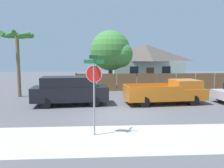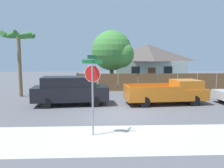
{
  "view_description": "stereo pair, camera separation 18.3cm",
  "coord_description": "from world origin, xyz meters",
  "px_view_note": "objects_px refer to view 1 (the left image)",
  "views": [
    {
      "loc": [
        -1.09,
        -11.75,
        3.1
      ],
      "look_at": [
        -0.34,
        0.95,
        1.6
      ],
      "focal_mm": 35.0,
      "sensor_mm": 36.0,
      "label": 1
    },
    {
      "loc": [
        -0.91,
        -11.76,
        3.1
      ],
      "look_at": [
        -0.34,
        0.95,
        1.6
      ],
      "focal_mm": 35.0,
      "sensor_mm": 36.0,
      "label": 2
    }
  ],
  "objects_px": {
    "red_suv": "(70,90)",
    "stop_sign": "(94,82)",
    "orange_pickup": "(168,92)",
    "house": "(145,63)",
    "palm_tree": "(17,41)",
    "oak_tree": "(112,51)"
  },
  "relations": [
    {
      "from": "palm_tree",
      "to": "stop_sign",
      "type": "xyz_separation_m",
      "value": [
        6.25,
        -9.32,
        -2.26
      ]
    },
    {
      "from": "house",
      "to": "stop_sign",
      "type": "xyz_separation_m",
      "value": [
        -6.23,
        -19.72,
        -0.36
      ]
    },
    {
      "from": "oak_tree",
      "to": "orange_pickup",
      "type": "relative_size",
      "value": 1.06
    },
    {
      "from": "house",
      "to": "palm_tree",
      "type": "bearing_deg",
      "value": -140.2
    },
    {
      "from": "house",
      "to": "orange_pickup",
      "type": "relative_size",
      "value": 1.65
    },
    {
      "from": "house",
      "to": "red_suv",
      "type": "distance_m",
      "value": 16.02
    },
    {
      "from": "stop_sign",
      "to": "red_suv",
      "type": "bearing_deg",
      "value": 130.18
    },
    {
      "from": "red_suv",
      "to": "stop_sign",
      "type": "height_order",
      "value": "stop_sign"
    },
    {
      "from": "house",
      "to": "stop_sign",
      "type": "relative_size",
      "value": 2.86
    },
    {
      "from": "oak_tree",
      "to": "orange_pickup",
      "type": "distance_m",
      "value": 9.15
    },
    {
      "from": "palm_tree",
      "to": "red_suv",
      "type": "distance_m",
      "value": 6.62
    },
    {
      "from": "red_suv",
      "to": "orange_pickup",
      "type": "bearing_deg",
      "value": -5.18
    },
    {
      "from": "stop_sign",
      "to": "orange_pickup",
      "type": "bearing_deg",
      "value": 74.26
    },
    {
      "from": "house",
      "to": "red_suv",
      "type": "bearing_deg",
      "value": -119.94
    },
    {
      "from": "red_suv",
      "to": "oak_tree",
      "type": "bearing_deg",
      "value": 62.25
    },
    {
      "from": "oak_tree",
      "to": "palm_tree",
      "type": "height_order",
      "value": "oak_tree"
    },
    {
      "from": "palm_tree",
      "to": "orange_pickup",
      "type": "xyz_separation_m",
      "value": [
        11.13,
        -3.4,
        -3.63
      ]
    },
    {
      "from": "orange_pickup",
      "to": "red_suv",
      "type": "bearing_deg",
      "value": 174.82
    },
    {
      "from": "red_suv",
      "to": "stop_sign",
      "type": "xyz_separation_m",
      "value": [
        1.74,
        -5.89,
        1.16
      ]
    },
    {
      "from": "orange_pickup",
      "to": "stop_sign",
      "type": "relative_size",
      "value": 1.73
    },
    {
      "from": "orange_pickup",
      "to": "stop_sign",
      "type": "distance_m",
      "value": 7.79
    },
    {
      "from": "oak_tree",
      "to": "palm_tree",
      "type": "distance_m",
      "value": 9.08
    }
  ]
}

